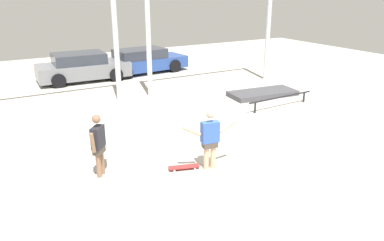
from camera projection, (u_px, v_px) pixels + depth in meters
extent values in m
plane|color=#B2ADA3|center=(233.00, 162.00, 9.53)|extent=(36.00, 36.00, 0.00)
cylinder|color=#DBAD89|center=(206.00, 156.00, 9.07)|extent=(0.13, 0.13, 0.71)
cylinder|color=#DBAD89|center=(213.00, 155.00, 9.13)|extent=(0.13, 0.13, 0.71)
cube|color=#4C4238|center=(210.00, 144.00, 9.00)|extent=(0.39, 0.26, 0.16)
cube|color=#3359B2|center=(210.00, 132.00, 8.89)|extent=(0.45, 0.28, 0.51)
sphere|color=#DBAD89|center=(210.00, 114.00, 8.74)|extent=(0.20, 0.20, 0.20)
cylinder|color=#DBAD89|center=(192.00, 131.00, 8.71)|extent=(0.47, 0.17, 0.32)
cylinder|color=#DBAD89|center=(228.00, 126.00, 9.01)|extent=(0.47, 0.17, 0.32)
cube|color=red|center=(184.00, 167.00, 9.15)|extent=(0.78, 0.42, 0.01)
cylinder|color=silver|center=(193.00, 165.00, 9.32)|extent=(0.06, 0.05, 0.05)
cylinder|color=silver|center=(195.00, 169.00, 9.12)|extent=(0.06, 0.05, 0.05)
cylinder|color=silver|center=(173.00, 167.00, 9.21)|extent=(0.06, 0.05, 0.05)
cylinder|color=silver|center=(174.00, 171.00, 9.01)|extent=(0.06, 0.05, 0.05)
cube|color=#47474C|center=(263.00, 93.00, 15.30)|extent=(2.89, 1.47, 0.20)
cylinder|color=black|center=(281.00, 97.00, 13.73)|extent=(3.00, 0.17, 0.06)
cylinder|color=black|center=(255.00, 108.00, 13.19)|extent=(0.07, 0.07, 0.39)
cylinder|color=black|center=(304.00, 97.00, 14.41)|extent=(0.07, 0.07, 0.39)
cylinder|color=silver|center=(115.00, 31.00, 13.77)|extent=(0.20, 0.20, 5.36)
cylinder|color=silver|center=(148.00, 29.00, 14.39)|extent=(0.20, 0.20, 5.36)
cylinder|color=silver|center=(269.00, 22.00, 17.20)|extent=(0.20, 0.20, 5.36)
cube|color=slate|center=(84.00, 70.00, 17.68)|extent=(4.25, 1.95, 0.66)
cube|color=#2D333D|center=(79.00, 58.00, 17.41)|extent=(2.36, 1.73, 0.48)
cylinder|color=black|center=(106.00, 68.00, 19.04)|extent=(0.64, 0.24, 0.63)
cylinder|color=black|center=(116.00, 75.00, 17.58)|extent=(0.64, 0.24, 0.63)
cylinder|color=black|center=(53.00, 73.00, 17.91)|extent=(0.64, 0.24, 0.63)
cylinder|color=black|center=(59.00, 81.00, 16.44)|extent=(0.64, 0.24, 0.63)
cube|color=#284793|center=(143.00, 64.00, 19.29)|extent=(4.63, 2.08, 0.59)
cube|color=#2D333D|center=(140.00, 54.00, 19.02)|extent=(2.60, 1.75, 0.48)
cylinder|color=black|center=(159.00, 61.00, 20.72)|extent=(0.67, 0.28, 0.65)
cylinder|color=black|center=(175.00, 66.00, 19.48)|extent=(0.67, 0.28, 0.65)
cylinder|color=black|center=(112.00, 67.00, 19.21)|extent=(0.67, 0.28, 0.65)
cylinder|color=black|center=(126.00, 73.00, 17.97)|extent=(0.67, 0.28, 0.65)
cylinder|color=#8C664C|center=(102.00, 160.00, 8.85)|extent=(0.12, 0.12, 0.71)
cylinder|color=#8C664C|center=(99.00, 163.00, 8.69)|extent=(0.12, 0.12, 0.71)
cube|color=#4C4238|center=(99.00, 150.00, 8.67)|extent=(0.36, 0.37, 0.16)
cube|color=#26262D|center=(98.00, 137.00, 8.56)|extent=(0.40, 0.42, 0.51)
sphere|color=#8C664C|center=(96.00, 119.00, 8.41)|extent=(0.20, 0.20, 0.20)
cylinder|color=#8C664C|center=(103.00, 134.00, 8.82)|extent=(0.17, 0.18, 0.48)
cylinder|color=#8C664C|center=(93.00, 143.00, 8.32)|extent=(0.17, 0.18, 0.48)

